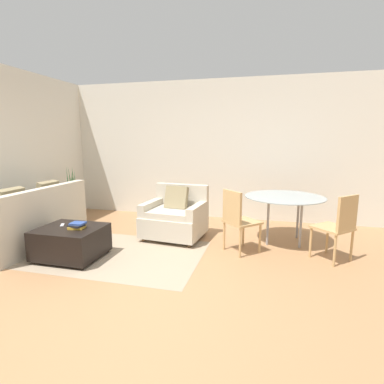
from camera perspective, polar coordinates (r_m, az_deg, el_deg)
ground_plane at (r=3.46m, az=-11.04°, el=-17.58°), size 20.00×20.00×0.00m
wall_back at (r=6.15m, az=1.62°, el=7.99°), size 12.00×0.06×2.75m
wall_left at (r=5.92m, az=-29.84°, el=6.60°), size 0.06×12.00×2.75m
area_rug at (r=4.42m, az=-13.85°, el=-11.35°), size 2.33×1.61×0.01m
couch at (r=5.24m, az=-28.82°, el=-5.41°), size 0.92×1.83×0.93m
armchair at (r=4.92m, az=-3.23°, el=-4.79°), size 1.00×0.91×0.84m
ottoman at (r=4.41m, az=-22.04°, el=-8.70°), size 0.82×0.71×0.43m
book_stack at (r=4.26m, az=-21.07°, el=-6.00°), size 0.21×0.19×0.08m
tv_remote_primary at (r=4.51m, az=-23.47°, el=-5.77°), size 0.10×0.14×0.01m
tv_remote_secondary at (r=4.42m, az=-20.15°, el=-5.85°), size 0.10×0.17×0.01m
potted_plant at (r=6.30m, az=-21.79°, el=-2.74°), size 0.33×0.33×1.10m
dining_table at (r=4.85m, az=17.20°, el=-1.60°), size 1.21×1.21×0.72m
dining_chair_near_left at (r=4.25m, az=8.66°, el=-4.74°), size 0.59×0.59×0.90m
dining_chair_near_right at (r=4.33m, az=26.19°, el=-5.40°), size 0.59×0.59×0.90m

